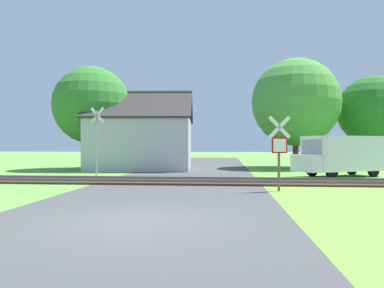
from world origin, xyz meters
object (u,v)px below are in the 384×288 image
Objects in this scene: tree_right at (296,102)px; tree_left at (92,105)px; house at (142,142)px; mail_truck at (340,154)px; stop_sign_near at (279,148)px; tree_far at (373,111)px; crossing_sign_far at (97,137)px.

tree_left is at bearing -169.37° from tree_right.
mail_truck is at bearing -27.33° from house.
tree_right is (11.36, 2.48, 3.02)m from house.
house is 0.92× the size of tree_right.
tree_right is at bearing -19.36° from mail_truck.
house is at bearing -68.32° from stop_sign_near.
tree_far is (17.56, 3.86, 2.47)m from house.
tree_left reaches higher than house.
tree_right is (12.25, 9.47, 2.82)m from crossing_sign_far.
mail_truck is (15.92, -5.04, -3.37)m from tree_left.
crossing_sign_far is 7.59m from tree_left.
mail_truck is (12.32, -5.37, -0.73)m from house.
tree_far is (6.20, 1.38, -0.55)m from tree_right.
tree_right reaches higher than crossing_sign_far.
tree_right reaches higher than stop_sign_near.
house is 12.02m from tree_right.
house is 1.48× the size of mail_truck.
tree_left is 17.03m from mail_truck.
crossing_sign_far is 21.52m from tree_far.
crossing_sign_far is at bearing -101.02° from house.
house is at bearing 99.45° from crossing_sign_far.
crossing_sign_far is at bearing -41.90° from stop_sign_near.
mail_truck is at bearing -119.60° from tree_far.
crossing_sign_far is 0.46× the size of tree_right.
mail_truck is at bearing -83.07° from tree_right.
tree_right reaches higher than tree_left.
mail_truck is (4.26, 6.81, -0.40)m from stop_sign_near.
tree_left is (-3.60, -0.33, 2.64)m from house.
tree_far reaches higher than mail_truck.
house reaches higher than stop_sign_near.
tree_far is (18.45, 10.85, 2.27)m from crossing_sign_far.
tree_left reaches higher than tree_far.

